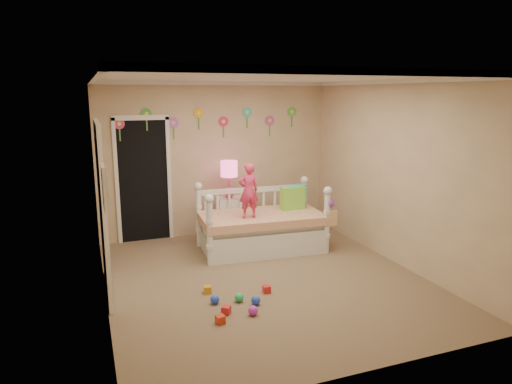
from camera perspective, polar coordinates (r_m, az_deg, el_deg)
name	(u,v)px	position (r m, az deg, el deg)	size (l,w,h in m)	color
floor	(265,279)	(6.21, 1.09, -10.70)	(4.00, 4.50, 0.01)	#7F684C
ceiling	(266,77)	(5.72, 1.20, 14.05)	(4.00, 4.50, 0.01)	white
back_wall	(217,159)	(7.93, -4.87, 4.06)	(4.00, 0.01, 2.60)	tan
left_wall	(99,195)	(5.43, -18.87, -0.30)	(0.01, 4.50, 2.60)	tan
right_wall	(396,173)	(6.81, 16.99, 2.24)	(0.01, 4.50, 2.60)	tan
crown_molding	(266,80)	(5.72, 1.20, 13.75)	(4.00, 4.50, 0.06)	white
daybed	(261,217)	(7.17, 0.66, -3.14)	(1.92, 1.03, 1.04)	white
pillow_turquoise	(295,197)	(7.47, 4.91, -0.62)	(0.37, 0.13, 0.37)	#25B7BD
pillow_lime	(293,198)	(7.39, 4.56, -0.76)	(0.39, 0.14, 0.37)	#84D942
child	(248,191)	(6.82, -0.94, 0.15)	(0.30, 0.20, 0.83)	#EB3565
nightstand	(230,218)	(7.78, -3.28, -3.22)	(0.42, 0.32, 0.70)	white
table_lamp	(229,173)	(7.61, -3.35, 2.32)	(0.28, 0.28, 0.62)	#F9216C
closet_doorway	(144,179)	(7.72, -13.76, 1.54)	(0.90, 0.04, 2.07)	black
flower_decals	(211,122)	(7.84, -5.57, 8.65)	(3.40, 0.02, 0.50)	#B2668C
mirror_closet	(103,210)	(5.78, -18.41, -2.09)	(0.07, 1.30, 2.10)	white
wall_picture	(104,188)	(4.50, -18.30, 0.52)	(0.05, 0.34, 0.42)	white
hanging_bag	(329,213)	(7.08, 9.09, -2.56)	(0.20, 0.16, 0.36)	beige
toy_scatter	(242,301)	(5.48, -1.75, -13.31)	(0.80, 1.30, 0.11)	#996666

